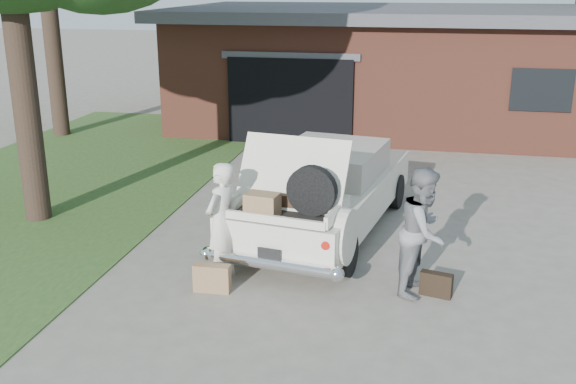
# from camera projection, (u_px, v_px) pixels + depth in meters

# --- Properties ---
(ground) EXTENTS (90.00, 90.00, 0.00)m
(ground) POSITION_uv_depth(u_px,v_px,m) (279.00, 278.00, 9.62)
(ground) COLOR gray
(ground) RESTS_ON ground
(grass_strip) EXTENTS (6.00, 16.00, 0.02)m
(grass_strip) POSITION_uv_depth(u_px,v_px,m) (44.00, 191.00, 13.49)
(grass_strip) COLOR #2D4C1E
(grass_strip) RESTS_ON ground
(house) EXTENTS (12.80, 7.80, 3.30)m
(house) POSITION_uv_depth(u_px,v_px,m) (398.00, 65.00, 19.62)
(house) COLOR brown
(house) RESTS_ON ground
(sedan) EXTENTS (2.66, 5.15, 1.91)m
(sedan) POSITION_uv_depth(u_px,v_px,m) (325.00, 190.00, 11.17)
(sedan) COLOR silver
(sedan) RESTS_ON ground
(woman_left) EXTENTS (0.56, 0.71, 1.70)m
(woman_left) POSITION_uv_depth(u_px,v_px,m) (221.00, 222.00, 9.35)
(woman_left) COLOR beige
(woman_left) RESTS_ON ground
(woman_right) EXTENTS (0.88, 1.00, 1.74)m
(woman_right) POSITION_uv_depth(u_px,v_px,m) (424.00, 231.00, 8.95)
(woman_right) COLOR slate
(woman_right) RESTS_ON ground
(suitcase_left) EXTENTS (0.51, 0.17, 0.39)m
(suitcase_left) POSITION_uv_depth(u_px,v_px,m) (212.00, 278.00, 9.14)
(suitcase_left) COLOR #96714C
(suitcase_left) RESTS_ON ground
(suitcase_right) EXTENTS (0.45, 0.24, 0.33)m
(suitcase_right) POSITION_uv_depth(u_px,v_px,m) (436.00, 284.00, 9.02)
(suitcase_right) COLOR black
(suitcase_right) RESTS_ON ground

